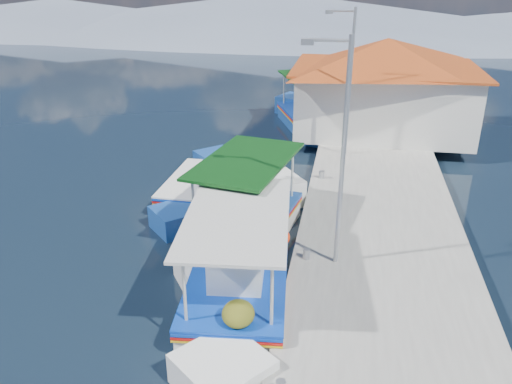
# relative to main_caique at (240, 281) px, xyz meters

# --- Properties ---
(ground) EXTENTS (160.00, 160.00, 0.00)m
(ground) POSITION_rel_main_caique_xyz_m (-2.23, -0.53, -0.53)
(ground) COLOR black
(ground) RESTS_ON ground
(quay) EXTENTS (5.00, 44.00, 0.50)m
(quay) POSITION_rel_main_caique_xyz_m (3.67, 5.47, -0.28)
(quay) COLOR #A9A79E
(quay) RESTS_ON ground
(bollards) EXTENTS (0.20, 17.20, 0.30)m
(bollards) POSITION_rel_main_caique_xyz_m (1.57, 4.72, 0.12)
(bollards) COLOR #A5A8AD
(bollards) RESTS_ON quay
(main_caique) EXTENTS (2.98, 8.31, 2.75)m
(main_caique) POSITION_rel_main_caique_xyz_m (0.00, 0.00, 0.00)
(main_caique) COLOR white
(main_caique) RESTS_ON ground
(caique_green_canopy) EXTENTS (3.22, 7.75, 2.94)m
(caique_green_canopy) POSITION_rel_main_caique_xyz_m (-0.49, 3.33, -0.09)
(caique_green_canopy) COLOR white
(caique_green_canopy) RESTS_ON ground
(caique_blue_hull) EXTENTS (2.11, 7.01, 1.25)m
(caique_blue_hull) POSITION_rel_main_caique_xyz_m (-2.82, 5.91, -0.19)
(caique_blue_hull) COLOR navy
(caique_blue_hull) RESTS_ON ground
(caique_far) EXTENTS (4.46, 7.88, 2.96)m
(caique_far) POSITION_rel_main_caique_xyz_m (0.36, 16.08, 0.02)
(caique_far) COLOR navy
(caique_far) RESTS_ON ground
(harbor_building) EXTENTS (10.49, 10.49, 4.40)m
(harbor_building) POSITION_rel_main_caique_xyz_m (3.97, 14.47, 2.25)
(harbor_building) COLOR silver
(harbor_building) RESTS_ON quay
(lamp_post_near) EXTENTS (1.21, 0.14, 6.00)m
(lamp_post_near) POSITION_rel_main_caique_xyz_m (2.28, 1.47, 3.32)
(lamp_post_near) COLOR #A5A8AD
(lamp_post_near) RESTS_ON quay
(lamp_post_far) EXTENTS (1.21, 0.14, 6.00)m
(lamp_post_far) POSITION_rel_main_caique_xyz_m (2.28, 10.47, 3.32)
(lamp_post_far) COLOR #A5A8AD
(lamp_post_far) RESTS_ON quay
(mountain_ridge) EXTENTS (171.40, 96.00, 5.50)m
(mountain_ridge) POSITION_rel_main_caique_xyz_m (4.31, 55.47, 1.51)
(mountain_ridge) COLOR slate
(mountain_ridge) RESTS_ON ground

